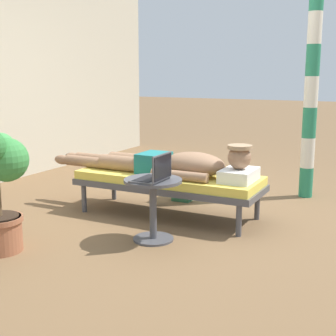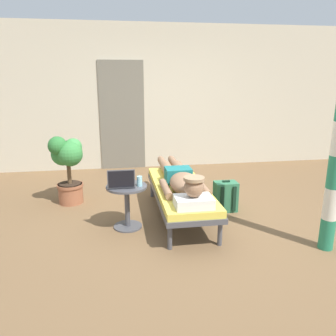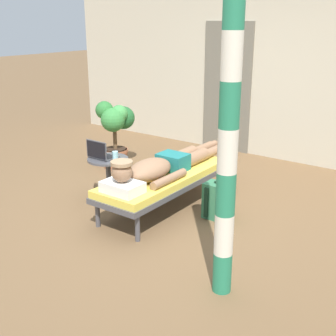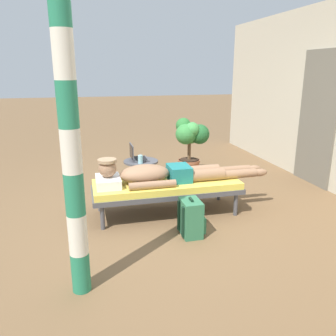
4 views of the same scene
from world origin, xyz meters
TOP-DOWN VIEW (x-y plane):
  - ground_plane at (0.00, 0.00)m, footprint 40.00×40.00m
  - lounge_chair at (-0.06, 0.01)m, footprint 0.64×1.82m
  - person_reclining at (-0.06, -0.03)m, footprint 0.53×2.17m
  - side_table at (-0.74, -0.19)m, footprint 0.48×0.48m
  - laptop at (-0.80, -0.24)m, footprint 0.31×0.24m
  - drink_glass at (-0.59, -0.22)m, footprint 0.06×0.06m
  - backpack at (0.58, 0.13)m, footprint 0.30×0.26m
  - porch_post at (1.29, -1.04)m, footprint 0.15×0.15m

SIDE VIEW (x-z plane):
  - ground_plane at x=0.00m, z-range 0.00..0.00m
  - backpack at x=0.58m, z-range -0.02..0.41m
  - lounge_chair at x=-0.06m, z-range 0.14..0.56m
  - side_table at x=-0.74m, z-range 0.09..0.62m
  - person_reclining at x=-0.06m, z-range 0.36..0.68m
  - drink_glass at x=-0.59m, z-range 0.52..0.64m
  - laptop at x=-0.80m, z-range 0.47..0.69m
  - porch_post at x=1.29m, z-range 0.00..2.35m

